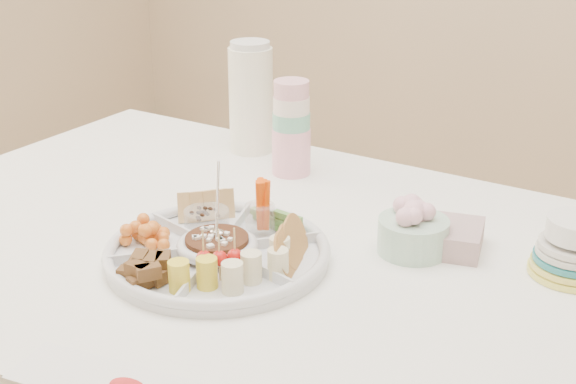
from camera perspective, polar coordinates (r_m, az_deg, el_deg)
The scene contains 14 objects.
party_tray at distance 1.38m, azimuth -5.05°, elevation -4.08°, with size 0.38×0.38×0.04m, color silver.
bean_dip at distance 1.37m, azimuth -5.06°, elevation -3.80°, with size 0.11×0.11×0.04m, color #391C14.
tortillas at distance 1.33m, azimuth 0.20°, elevation -3.92°, with size 0.10×0.10×0.06m, color #925927, non-canonical shape.
carrot_cucumber at distance 1.44m, azimuth -1.15°, elevation -0.97°, with size 0.11×0.11×0.10m, color #FF5007, non-canonical shape.
pita_raisins at distance 1.48m, azimuth -5.97°, elevation -1.15°, with size 0.11×0.11×0.06m, color #E4A963, non-canonical shape.
cherries at distance 1.42m, azimuth -10.03°, elevation -2.93°, with size 0.10×0.10×0.04m, color #FD8045, non-canonical shape.
granola_chunks at distance 1.30m, azimuth -9.46°, elevation -5.32°, with size 0.10×0.10×0.04m, color #4B2714, non-canonical shape.
banana_tomato at distance 1.25m, azimuth -4.04°, elevation -5.18°, with size 0.11×0.11×0.09m, color #E1CC7F, non-canonical shape.
cup_stack at distance 1.73m, azimuth 0.24°, elevation 4.98°, with size 0.08×0.08×0.23m, color silver.
thermos at distance 1.87m, azimuth -2.66°, elevation 6.83°, with size 0.10×0.10×0.26m, color white.
flower_bowl at distance 1.41m, azimuth 8.92°, elevation -2.53°, with size 0.12×0.12×0.09m, color #90BCAA.
napkin_stack at distance 1.44m, azimuth 10.94°, elevation -3.11°, with size 0.14×0.12×0.05m, color #B08F91.
plate_stack at distance 1.40m, azimuth 19.67°, elevation -3.88°, with size 0.14×0.14×0.09m, color gold.
placemat at distance 1.10m, azimuth -12.48°, elevation -13.20°, with size 0.28×0.09×0.01m, color silver.
Camera 1 is at (0.74, -1.07, 1.40)m, focal length 50.00 mm.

